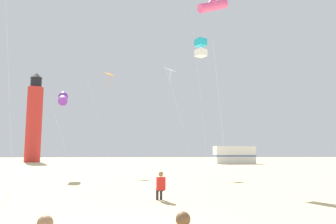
{
  "coord_description": "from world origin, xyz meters",
  "views": [
    {
      "loc": [
        0.85,
        -6.82,
        1.95
      ],
      "look_at": [
        1.89,
        10.12,
        4.09
      ],
      "focal_mm": 33.54,
      "sensor_mm": 36.0,
      "label": 1
    }
  ],
  "objects": [
    {
      "name": "lighthouse_distant",
      "position": [
        -20.56,
        52.8,
        7.84
      ],
      "size": [
        2.8,
        2.8,
        16.8
      ],
      "color": "red",
      "rests_on": "ground"
    },
    {
      "name": "kite_diamond_orange",
      "position": [
        -3.15,
        23.47,
        9.1
      ],
      "size": [
        3.02,
        2.75,
        9.71
      ],
      "color": "silver",
      "rests_on": "ground"
    },
    {
      "name": "rv_van_white",
      "position": [
        14.56,
        43.2,
        1.39
      ],
      "size": [
        6.59,
        2.78,
        2.8
      ],
      "rotation": [
        0.0,
        0.0,
        0.07
      ],
      "color": "white",
      "rests_on": "ground"
    },
    {
      "name": "kite_box_cyan",
      "position": [
        4.12,
        12.33,
        8.51
      ],
      "size": [
        2.06,
        2.09,
        9.1
      ],
      "color": "silver",
      "rests_on": "ground"
    },
    {
      "name": "kite_diamond_white",
      "position": [
        2.86,
        21.63,
        9.13
      ],
      "size": [
        2.93,
        2.88,
        9.75
      ],
      "color": "silver",
      "rests_on": "ground"
    },
    {
      "name": "kite_flyer_standing",
      "position": [
        1.33,
        5.98,
        0.61
      ],
      "size": [
        0.39,
        0.54,
        1.16
      ],
      "rotation": [
        0.0,
        0.0,
        3.31
      ],
      "color": "red",
      "rests_on": "ground"
    },
    {
      "name": "kite_tube_violet",
      "position": [
        -6.13,
        18.76,
        6.27
      ],
      "size": [
        1.97,
        2.59,
        6.97
      ],
      "color": "silver",
      "rests_on": "ground"
    },
    {
      "name": "kite_tube_rainbow",
      "position": [
        5.68,
        15.79,
        13.07
      ],
      "size": [
        2.86,
        2.36,
        13.78
      ],
      "color": "silver",
      "rests_on": "ground"
    }
  ]
}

